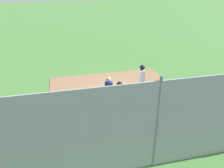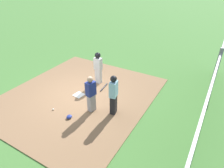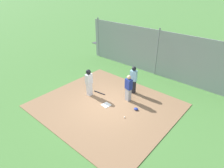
# 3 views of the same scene
# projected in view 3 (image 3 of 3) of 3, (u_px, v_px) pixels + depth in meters

# --- Properties ---
(ground_plane) EXTENTS (140.00, 140.00, 0.00)m
(ground_plane) POSITION_uv_depth(u_px,v_px,m) (106.00, 105.00, 10.82)
(ground_plane) COLOR #477A38
(dirt_infield) EXTENTS (7.20, 6.40, 0.03)m
(dirt_infield) POSITION_uv_depth(u_px,v_px,m) (106.00, 105.00, 10.82)
(dirt_infield) COLOR #896647
(dirt_infield) RESTS_ON ground_plane
(home_plate) EXTENTS (0.49, 0.49, 0.02)m
(home_plate) POSITION_uv_depth(u_px,v_px,m) (106.00, 105.00, 10.80)
(home_plate) COLOR white
(home_plate) RESTS_ON dirt_infield
(catcher) EXTENTS (0.43, 0.34, 1.59)m
(catcher) POSITION_uv_depth(u_px,v_px,m) (129.00, 88.00, 10.85)
(catcher) COLOR #9E9EA3
(catcher) RESTS_ON dirt_infield
(umpire) EXTENTS (0.42, 0.33, 1.73)m
(umpire) POSITION_uv_depth(u_px,v_px,m) (133.00, 79.00, 11.56)
(umpire) COLOR black
(umpire) RESTS_ON dirt_infield
(runner) EXTENTS (0.29, 0.39, 1.67)m
(runner) POSITION_uv_depth(u_px,v_px,m) (89.00, 81.00, 11.29)
(runner) COLOR silver
(runner) RESTS_ON dirt_infield
(baseball_bat) EXTENTS (0.78, 0.16, 0.06)m
(baseball_bat) POSITION_uv_depth(u_px,v_px,m) (99.00, 93.00, 11.91)
(baseball_bat) COLOR black
(baseball_bat) RESTS_ON dirt_infield
(catcher_mask) EXTENTS (0.24, 0.20, 0.12)m
(catcher_mask) POSITION_uv_depth(u_px,v_px,m) (136.00, 109.00, 10.39)
(catcher_mask) COLOR navy
(catcher_mask) RESTS_ON dirt_infield
(baseball) EXTENTS (0.07, 0.07, 0.07)m
(baseball) POSITION_uv_depth(u_px,v_px,m) (125.00, 117.00, 9.82)
(baseball) COLOR white
(baseball) RESTS_ON dirt_infield
(backstop_fence) EXTENTS (12.00, 0.10, 3.35)m
(backstop_fence) POSITION_uv_depth(u_px,v_px,m) (157.00, 53.00, 13.56)
(backstop_fence) COLOR #93999E
(backstop_fence) RESTS_ON ground_plane
(parking_lot) EXTENTS (18.00, 5.20, 0.04)m
(parking_lot) POSITION_uv_depth(u_px,v_px,m) (182.00, 56.00, 17.55)
(parking_lot) COLOR #424247
(parking_lot) RESTS_ON ground_plane
(parked_car_silver) EXTENTS (4.32, 2.13, 1.28)m
(parked_car_silver) POSITION_uv_depth(u_px,v_px,m) (151.00, 40.00, 19.78)
(parked_car_silver) COLOR #B2B2B7
(parked_car_silver) RESTS_ON parking_lot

